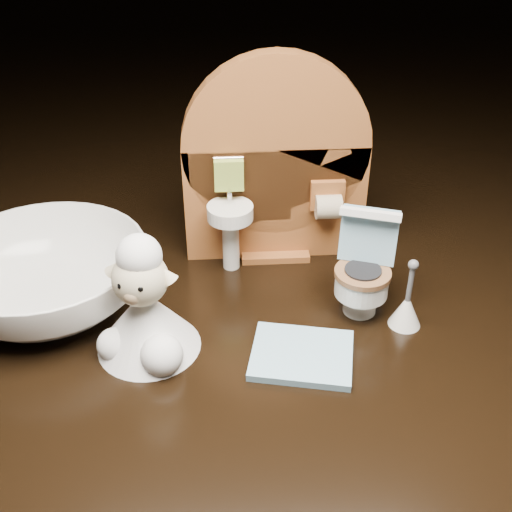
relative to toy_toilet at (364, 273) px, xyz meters
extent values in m
cube|color=black|center=(-0.05, 0.00, -0.08)|extent=(2.50, 2.50, 0.10)
cube|color=brown|center=(-0.05, 0.07, 0.02)|extent=(0.13, 0.02, 0.09)
cylinder|color=brown|center=(-0.05, 0.07, 0.06)|extent=(0.13, 0.02, 0.13)
cube|color=brown|center=(-0.05, 0.07, -0.02)|extent=(0.05, 0.04, 0.01)
cylinder|color=white|center=(-0.09, 0.05, 0.00)|extent=(0.01, 0.01, 0.04)
cylinder|color=white|center=(-0.09, 0.05, 0.02)|extent=(0.03, 0.03, 0.01)
cylinder|color=silver|center=(-0.09, 0.06, 0.03)|extent=(0.00, 0.00, 0.01)
cube|color=#93AC3E|center=(-0.09, 0.06, 0.04)|extent=(0.02, 0.01, 0.02)
cube|color=brown|center=(-0.02, 0.06, 0.03)|extent=(0.02, 0.01, 0.02)
cylinder|color=#BDAB8C|center=(-0.02, 0.05, 0.02)|extent=(0.02, 0.02, 0.02)
cylinder|color=white|center=(0.00, -0.01, -0.02)|extent=(0.02, 0.02, 0.02)
cylinder|color=white|center=(0.00, -0.01, 0.00)|extent=(0.03, 0.03, 0.01)
cylinder|color=brown|center=(0.00, -0.01, 0.01)|extent=(0.04, 0.04, 0.00)
cube|color=white|center=(0.00, 0.01, 0.00)|extent=(0.03, 0.02, 0.04)
cube|color=#82B1CA|center=(0.00, 0.01, 0.03)|extent=(0.04, 0.02, 0.04)
cube|color=white|center=(0.00, 0.00, 0.04)|extent=(0.04, 0.02, 0.01)
cylinder|color=#8DA525|center=(0.01, 0.01, 0.02)|extent=(0.01, 0.01, 0.01)
cube|color=#82B1CA|center=(-0.05, -0.05, -0.02)|extent=(0.07, 0.06, 0.00)
cone|color=white|center=(0.02, -0.02, -0.01)|extent=(0.02, 0.02, 0.02)
cylinder|color=#59595B|center=(0.02, -0.02, 0.01)|extent=(0.00, 0.00, 0.03)
sphere|color=#59595B|center=(0.02, -0.02, 0.02)|extent=(0.01, 0.01, 0.01)
cone|color=white|center=(-0.14, -0.03, -0.01)|extent=(0.06, 0.06, 0.04)
sphere|color=white|center=(-0.13, -0.05, -0.02)|extent=(0.03, 0.03, 0.03)
sphere|color=white|center=(-0.16, -0.04, -0.02)|extent=(0.02, 0.02, 0.02)
sphere|color=beige|center=(-0.14, -0.03, 0.03)|extent=(0.03, 0.03, 0.03)
sphere|color=tan|center=(-0.14, -0.05, 0.02)|extent=(0.01, 0.01, 0.01)
sphere|color=white|center=(-0.14, -0.03, 0.04)|extent=(0.03, 0.03, 0.03)
cone|color=beige|center=(-0.15, -0.03, 0.03)|extent=(0.02, 0.01, 0.01)
cone|color=beige|center=(-0.12, -0.04, 0.03)|extent=(0.02, 0.01, 0.01)
sphere|color=black|center=(-0.15, -0.05, 0.03)|extent=(0.00, 0.00, 0.00)
sphere|color=black|center=(-0.14, -0.05, 0.03)|extent=(0.00, 0.00, 0.00)
imported|color=white|center=(-0.21, 0.02, -0.01)|extent=(0.14, 0.14, 0.04)
camera|label=1|loc=(-0.09, -0.34, 0.24)|focal=45.00mm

